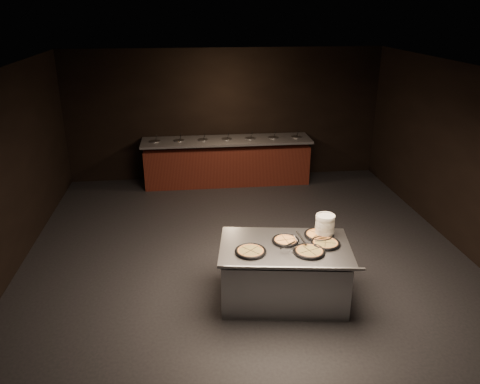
# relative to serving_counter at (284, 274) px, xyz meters

# --- Properties ---
(room) EXTENTS (7.02, 8.02, 2.92)m
(room) POSITION_rel_serving_counter_xyz_m (-0.35, 1.01, 1.06)
(room) COLOR black
(room) RESTS_ON ground
(salad_bar) EXTENTS (3.70, 0.83, 1.18)m
(salad_bar) POSITION_rel_serving_counter_xyz_m (-0.35, 4.57, 0.05)
(salad_bar) COLOR #5B2215
(salad_bar) RESTS_ON ground
(serving_counter) EXTENTS (1.84, 1.34, 0.81)m
(serving_counter) POSITION_rel_serving_counter_xyz_m (0.00, 0.00, 0.00)
(serving_counter) COLOR #A8AAAF
(serving_counter) RESTS_ON ground
(plate_stack) EXTENTS (0.26, 0.26, 0.29)m
(plate_stack) POSITION_rel_serving_counter_xyz_m (0.60, 0.25, 0.57)
(plate_stack) COLOR silver
(plate_stack) RESTS_ON serving_counter
(pan_veggie_whole) EXTENTS (0.40, 0.40, 0.04)m
(pan_veggie_whole) POSITION_rel_serving_counter_xyz_m (-0.47, -0.12, 0.44)
(pan_veggie_whole) COLOR black
(pan_veggie_whole) RESTS_ON serving_counter
(pan_cheese_whole) EXTENTS (0.36, 0.36, 0.04)m
(pan_cheese_whole) POSITION_rel_serving_counter_xyz_m (0.03, 0.11, 0.44)
(pan_cheese_whole) COLOR black
(pan_cheese_whole) RESTS_ON serving_counter
(pan_cheese_slices_a) EXTENTS (0.41, 0.41, 0.04)m
(pan_cheese_slices_a) POSITION_rel_serving_counter_xyz_m (0.52, 0.22, 0.44)
(pan_cheese_slices_a) COLOR black
(pan_cheese_slices_a) RESTS_ON serving_counter
(pan_cheese_slices_b) EXTENTS (0.41, 0.41, 0.04)m
(pan_cheese_slices_b) POSITION_rel_serving_counter_xyz_m (0.27, -0.21, 0.44)
(pan_cheese_slices_b) COLOR black
(pan_cheese_slices_b) RESTS_ON serving_counter
(pan_veggie_slices) EXTENTS (0.39, 0.39, 0.04)m
(pan_veggie_slices) POSITION_rel_serving_counter_xyz_m (0.53, -0.02, 0.44)
(pan_veggie_slices) COLOR black
(pan_veggie_slices) RESTS_ON serving_counter
(server_left) EXTENTS (0.24, 0.30, 0.17)m
(server_left) POSITION_rel_serving_counter_xyz_m (0.18, 0.03, 0.50)
(server_left) COLOR #A8AAAF
(server_left) RESTS_ON serving_counter
(server_right) EXTENTS (0.31, 0.09, 0.15)m
(server_right) POSITION_rel_serving_counter_xyz_m (0.04, -0.16, 0.49)
(server_right) COLOR #A8AAAF
(server_right) RESTS_ON serving_counter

